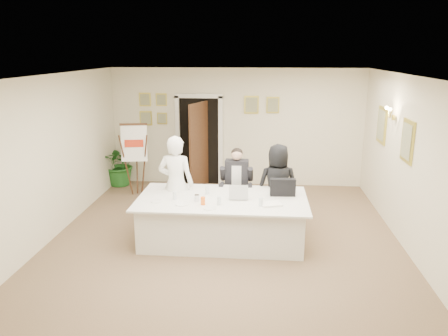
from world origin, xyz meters
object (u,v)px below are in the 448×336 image
potted_palm (120,163)px  flip_chart (136,163)px  steel_jug (197,198)px  conference_table (222,219)px  standing_woman (278,186)px  seated_man (237,184)px  standing_man (176,184)px  laptop_bag (283,187)px  laptop (239,190)px  paper_stack (271,204)px  oj_glass (203,201)px

potted_palm → flip_chart: bearing=-51.3°
steel_jug → conference_table: bearing=26.4°
standing_woman → potted_palm: standing_woman is taller
standing_woman → seated_man: bearing=-25.9°
standing_man → potted_palm: (-1.90, 2.67, -0.34)m
standing_man → potted_palm: 3.29m
flip_chart → standing_man: bearing=-55.9°
laptop_bag → steel_jug: 1.48m
flip_chart → laptop: flip_chart is taller
potted_palm → laptop: potted_palm is taller
standing_woman → steel_jug: 1.67m
steel_jug → potted_palm: bearing=126.0°
conference_table → standing_woman: size_ratio=1.84×
flip_chart → standing_woman: (3.11, -1.51, 0.03)m
conference_table → flip_chart: 3.16m
standing_man → laptop: 1.19m
paper_stack → oj_glass: 1.10m
standing_man → paper_stack: (1.67, -0.66, -0.09)m
seated_man → conference_table: bearing=-109.8°
flip_chart → potted_palm: (-0.61, 0.76, -0.21)m
standing_man → steel_jug: size_ratio=16.00×
paper_stack → oj_glass: oj_glass is taller
seated_man → standing_man: standing_man is taller
standing_man → flip_chart: bearing=-51.0°
potted_palm → steel_jug: bearing=-54.0°
flip_chart → paper_stack: size_ratio=4.93×
seated_man → laptop: (0.10, -1.02, 0.20)m
standing_man → laptop_bag: standing_man is taller
laptop → steel_jug: laptop is taller
seated_man → steel_jug: bearing=-125.0°
paper_stack → laptop: bearing=149.6°
flip_chart → laptop: size_ratio=4.70×
standing_woman → standing_man: bearing=5.8°
seated_man → steel_jug: size_ratio=12.91×
laptop → flip_chart: bearing=133.8°
potted_palm → steel_jug: size_ratio=9.83×
standing_man → laptop: standing_man is taller
potted_palm → standing_man: bearing=-54.5°
seated_man → laptop: 1.04m
seated_man → flip_chart: 2.64m
laptop_bag → paper_stack: laptop_bag is taller
standing_man → oj_glass: 0.94m
standing_man → laptop_bag: 1.89m
paper_stack → flip_chart: bearing=139.1°
laptop_bag → seated_man: bearing=132.1°
potted_palm → laptop: (3.04, -3.01, 0.37)m
seated_man → potted_palm: 3.56m
flip_chart → standing_man: (1.29, -1.91, 0.13)m
potted_palm → oj_glass: (2.48, -3.40, 0.30)m
oj_glass → potted_palm: bearing=126.1°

